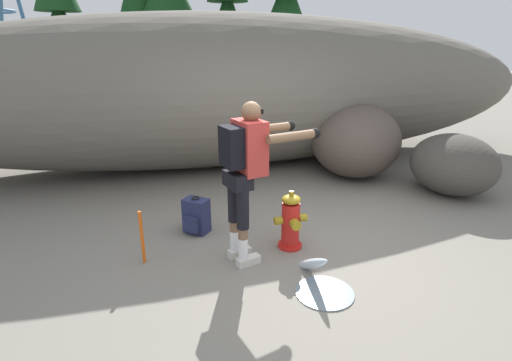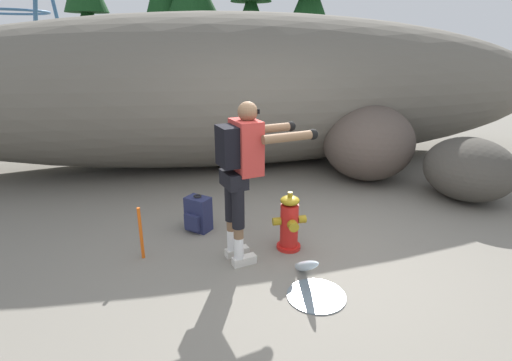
{
  "view_description": "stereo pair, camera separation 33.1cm",
  "coord_description": "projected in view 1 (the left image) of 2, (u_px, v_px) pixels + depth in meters",
  "views": [
    {
      "loc": [
        -1.54,
        -3.54,
        2.26
      ],
      "look_at": [
        -0.35,
        0.56,
        0.75
      ],
      "focal_mm": 27.57,
      "sensor_mm": 36.0,
      "label": 1
    },
    {
      "loc": [
        -1.21,
        -3.62,
        2.26
      ],
      "look_at": [
        -0.35,
        0.56,
        0.75
      ],
      "focal_mm": 27.57,
      "sensor_mm": 36.0,
      "label": 2
    }
  ],
  "objects": [
    {
      "name": "spare_backpack",
      "position": [
        196.0,
        216.0,
        4.88
      ],
      "size": [
        0.36,
        0.36,
        0.47
      ],
      "rotation": [
        0.0,
        0.0,
        3.98
      ],
      "color": "#23284C",
      "rests_on": "ground_plane"
    },
    {
      "name": "utility_worker",
      "position": [
        247.0,
        164.0,
        3.96
      ],
      "size": [
        1.03,
        0.66,
        1.72
      ],
      "rotation": [
        0.0,
        0.0,
        0.24
      ],
      "color": "beige",
      "rests_on": "ground_plane"
    },
    {
      "name": "boulder_large",
      "position": [
        355.0,
        140.0,
        6.86
      ],
      "size": [
        2.12,
        2.24,
        1.28
      ],
      "primitive_type": "ellipsoid",
      "rotation": [
        0.0,
        0.0,
        1.15
      ],
      "color": "#4F443C",
      "rests_on": "ground_plane"
    },
    {
      "name": "survey_stake",
      "position": [
        142.0,
        237.0,
        4.17
      ],
      "size": [
        0.04,
        0.04,
        0.6
      ],
      "primitive_type": "cylinder",
      "color": "#E55914",
      "rests_on": "ground_plane"
    },
    {
      "name": "pine_tree_far_right",
      "position": [
        286.0,
        6.0,
        12.36
      ],
      "size": [
        2.65,
        2.65,
        6.36
      ],
      "color": "#47331E",
      "rests_on": "ground_plane"
    },
    {
      "name": "pine_tree_left",
      "position": [
        140.0,
        28.0,
        13.58
      ],
      "size": [
        1.99,
        1.99,
        4.98
      ],
      "color": "#47331E",
      "rests_on": "ground_plane"
    },
    {
      "name": "pine_tree_far_left",
      "position": [
        60.0,
        23.0,
        12.28
      ],
      "size": [
        2.1,
        2.1,
        5.03
      ],
      "color": "#47331E",
      "rests_on": "ground_plane"
    },
    {
      "name": "ground_plane",
      "position": [
        300.0,
        259.0,
        4.36
      ],
      "size": [
        56.0,
        56.0,
        0.04
      ],
      "primitive_type": "cube",
      "color": "slate"
    },
    {
      "name": "hydrant_water_jet",
      "position": [
        313.0,
        272.0,
        3.97
      ],
      "size": [
        0.56,
        1.09,
        0.62
      ],
      "color": "silver",
      "rests_on": "ground_plane"
    },
    {
      "name": "pine_tree_right",
      "position": [
        228.0,
        15.0,
        13.22
      ],
      "size": [
        2.12,
        2.12,
        5.92
      ],
      "color": "#47331E",
      "rests_on": "ground_plane"
    },
    {
      "name": "pine_tree_center",
      "position": [
        170.0,
        30.0,
        13.42
      ],
      "size": [
        2.92,
        2.92,
        4.87
      ],
      "color": "#47331E",
      "rests_on": "ground_plane"
    },
    {
      "name": "dirt_embankment",
      "position": [
        226.0,
        91.0,
        7.38
      ],
      "size": [
        13.22,
        3.2,
        2.77
      ],
      "primitive_type": "ellipsoid",
      "color": "#666056",
      "rests_on": "ground_plane"
    },
    {
      "name": "fire_hydrant",
      "position": [
        291.0,
        222.0,
        4.48
      ],
      "size": [
        0.39,
        0.33,
        0.69
      ],
      "color": "red",
      "rests_on": "ground_plane"
    },
    {
      "name": "boulder_mid",
      "position": [
        453.0,
        164.0,
        6.1
      ],
      "size": [
        1.46,
        1.58,
        0.93
      ],
      "primitive_type": "ellipsoid",
      "rotation": [
        0.0,
        0.0,
        4.56
      ],
      "color": "#44413A",
      "rests_on": "ground_plane"
    }
  ]
}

